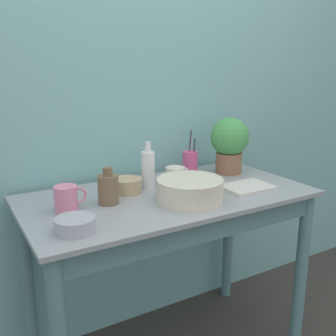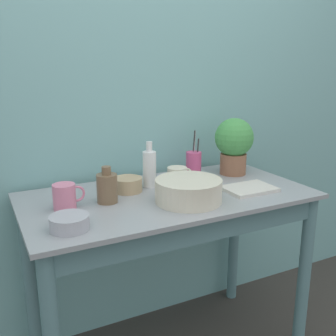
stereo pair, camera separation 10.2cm
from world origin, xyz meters
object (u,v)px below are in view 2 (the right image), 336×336
potted_plant (234,143)px  utensil_cup (194,163)px  bottle_short (107,187)px  mug_pink (65,197)px  bottle_tall (149,168)px  bowl_small_tan (128,185)px  tray_board (249,189)px  mug_cream (177,176)px  bowl_wash_large (188,190)px  bowl_small_steel (69,222)px

potted_plant → utensil_cup: (-0.20, 0.07, -0.10)m
bottle_short → mug_pink: (-0.18, -0.00, -0.01)m
mug_pink → bottle_tall: bearing=15.9°
potted_plant → bowl_small_tan: 0.62m
bottle_short → bottle_tall: bearing=25.8°
bottle_tall → tray_board: 0.48m
utensil_cup → potted_plant: bearing=-18.4°
mug_cream → bowl_wash_large: bearing=-107.6°
bottle_short → bowl_small_tan: bottle_short is taller
bottle_tall → bowl_small_tan: 0.14m
bottle_short → bowl_small_tan: (0.13, 0.10, -0.03)m
bottle_short → utensil_cup: (0.54, 0.19, -0.00)m
bowl_small_tan → tray_board: bowl_small_tan is taller
bottle_tall → bowl_small_steel: 0.57m
bowl_small_tan → utensil_cup: size_ratio=0.56×
bowl_wash_large → bowl_small_tan: bearing=126.2°
tray_board → bowl_wash_large: bearing=-179.3°
bottle_short → mug_cream: 0.40m
potted_plant → bowl_small_tan: bearing=-177.4°
bowl_small_steel → utensil_cup: (0.75, 0.40, 0.04)m
mug_cream → bowl_small_tan: bearing=179.4°
mug_pink → bowl_small_tan: mug_pink is taller
mug_pink → bowl_small_steel: (-0.03, -0.21, -0.03)m
bowl_small_steel → tray_board: (0.85, 0.07, -0.02)m
bowl_wash_large → bowl_small_steel: (-0.52, -0.06, -0.02)m
mug_cream → bowl_small_steel: (-0.60, -0.31, -0.02)m
mug_pink → utensil_cup: bearing=15.2°
bottle_short → mug_pink: 0.18m
mug_cream → tray_board: (0.25, -0.24, -0.03)m
tray_board → mug_pink: bearing=170.1°
bottle_short → bowl_small_tan: 0.17m
potted_plant → bowl_small_steel: (-0.95, -0.34, -0.14)m
potted_plant → utensil_cup: 0.24m
bottle_tall → mug_pink: 0.45m
utensil_cup → tray_board: (0.10, -0.34, -0.06)m
mug_pink → utensil_cup: 0.74m
bowl_wash_large → tray_board: 0.33m
bottle_short → bowl_small_tan: bearing=37.1°
bowl_wash_large → bottle_tall: size_ratio=1.30×
potted_plant → bottle_short: (-0.74, -0.13, -0.10)m
bowl_wash_large → bottle_short: 0.34m
bottle_short → bowl_wash_large: bearing=-25.4°
potted_plant → tray_board: 0.33m
bottle_short → bowl_small_tan: size_ratio=1.17×
bottle_tall → utensil_cup: bearing=14.2°
potted_plant → bowl_wash_large: size_ratio=1.04×
bottle_short → mug_cream: size_ratio=1.21×
bottle_tall → utensil_cup: utensil_cup is taller
tray_board → potted_plant: bearing=69.3°
bowl_wash_large → bottle_tall: (-0.06, 0.27, 0.04)m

